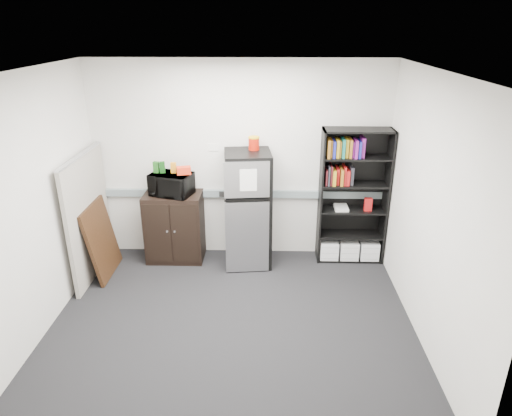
% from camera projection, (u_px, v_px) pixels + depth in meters
% --- Properties ---
extents(floor, '(4.00, 4.00, 0.00)m').
position_uv_depth(floor, '(232.00, 323.00, 5.07)').
color(floor, black).
rests_on(floor, ground).
extents(wall_back, '(4.00, 0.02, 2.70)m').
position_uv_depth(wall_back, '(240.00, 162.00, 6.18)').
color(wall_back, silver).
rests_on(wall_back, floor).
extents(wall_right, '(0.02, 3.50, 2.70)m').
position_uv_depth(wall_right, '(431.00, 214.00, 4.51)').
color(wall_right, silver).
rests_on(wall_right, floor).
extents(wall_left, '(0.02, 3.50, 2.70)m').
position_uv_depth(wall_left, '(32.00, 210.00, 4.61)').
color(wall_left, silver).
rests_on(wall_left, floor).
extents(ceiling, '(4.00, 3.50, 0.02)m').
position_uv_depth(ceiling, '(226.00, 72.00, 4.05)').
color(ceiling, white).
rests_on(ceiling, wall_back).
extents(electrical_raceway, '(3.92, 0.05, 0.10)m').
position_uv_depth(electrical_raceway, '(240.00, 194.00, 6.32)').
color(electrical_raceway, gray).
rests_on(electrical_raceway, wall_back).
extents(wall_note, '(0.14, 0.00, 0.10)m').
position_uv_depth(wall_note, '(214.00, 147.00, 6.11)').
color(wall_note, white).
rests_on(wall_note, wall_back).
extents(bookshelf, '(0.90, 0.34, 1.85)m').
position_uv_depth(bookshelf, '(353.00, 198.00, 6.14)').
color(bookshelf, black).
rests_on(bookshelf, floor).
extents(cubicle_partition, '(0.06, 1.30, 1.62)m').
position_uv_depth(cubicle_partition, '(89.00, 216.00, 5.81)').
color(cubicle_partition, gray).
rests_on(cubicle_partition, floor).
extents(cabinet, '(0.77, 0.51, 0.96)m').
position_uv_depth(cabinet, '(175.00, 227.00, 6.30)').
color(cabinet, black).
rests_on(cabinet, floor).
extents(microwave, '(0.61, 0.49, 0.29)m').
position_uv_depth(microwave, '(171.00, 184.00, 6.05)').
color(microwave, black).
rests_on(microwave, cabinet).
extents(snack_box_a, '(0.07, 0.06, 0.15)m').
position_uv_depth(snack_box_a, '(156.00, 167.00, 6.00)').
color(snack_box_a, '#1A5117').
rests_on(snack_box_a, microwave).
extents(snack_box_b, '(0.08, 0.07, 0.15)m').
position_uv_depth(snack_box_b, '(162.00, 167.00, 6.00)').
color(snack_box_b, '#0D390E').
rests_on(snack_box_b, microwave).
extents(snack_box_c, '(0.07, 0.05, 0.14)m').
position_uv_depth(snack_box_c, '(174.00, 168.00, 6.00)').
color(snack_box_c, orange).
rests_on(snack_box_c, microwave).
extents(snack_bag, '(0.20, 0.14, 0.10)m').
position_uv_depth(snack_bag, '(184.00, 170.00, 5.95)').
color(snack_bag, red).
rests_on(snack_bag, microwave).
extents(refrigerator, '(0.65, 0.68, 1.57)m').
position_uv_depth(refrigerator, '(248.00, 210.00, 6.09)').
color(refrigerator, black).
rests_on(refrigerator, floor).
extents(coffee_can, '(0.14, 0.14, 0.19)m').
position_uv_depth(coffee_can, '(254.00, 142.00, 5.87)').
color(coffee_can, '#AE1708').
rests_on(coffee_can, refrigerator).
extents(framed_poster, '(0.22, 0.76, 0.97)m').
position_uv_depth(framed_poster, '(102.00, 240.00, 5.91)').
color(framed_poster, black).
rests_on(framed_poster, floor).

